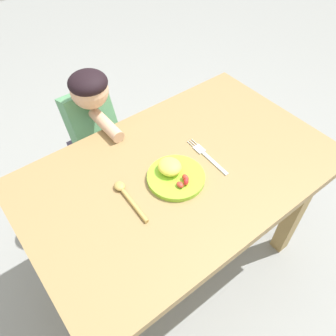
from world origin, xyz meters
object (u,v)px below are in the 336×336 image
at_px(person, 96,145).
at_px(plate, 174,175).
at_px(fork, 207,156).
at_px(spoon, 127,196).

bearing_deg(person, plate, 95.94).
bearing_deg(fork, plate, 94.73).
xyz_separation_m(fork, spoon, (-0.36, 0.03, 0.01)).
bearing_deg(person, fork, 112.47).
bearing_deg(spoon, person, -11.39).
relative_size(plate, person, 0.22).
distance_m(fork, person, 0.64).
height_order(fork, spoon, spoon).
xyz_separation_m(fork, person, (-0.23, 0.55, -0.23)).
bearing_deg(plate, fork, 2.23).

